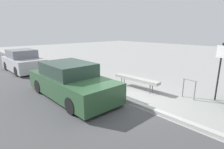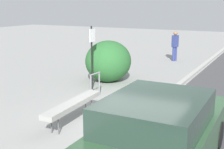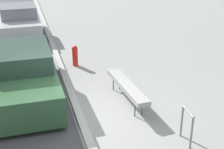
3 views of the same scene
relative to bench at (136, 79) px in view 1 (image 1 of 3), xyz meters
The scene contains 8 objects.
ground_plane 1.63m from the bench, 71.41° to the right, with size 60.00×60.00×0.00m, color gray.
curb 1.61m from the bench, 71.41° to the right, with size 60.00×0.20×0.13m.
bench is the anchor object (origin of this frame).
bike_rack 2.34m from the bench, 16.43° to the left, with size 0.55×0.08×0.83m.
sign_post 3.44m from the bench, 22.57° to the left, with size 0.36×0.08×2.30m.
fire_hydrant 3.35m from the bench, 164.33° to the right, with size 0.36×0.22×0.77m.
parked_car_near 3.07m from the bench, 114.42° to the right, with size 4.61×1.90×1.45m.
parked_car_far 8.31m from the bench, 160.64° to the right, with size 3.91×1.88×1.47m.
Camera 1 is at (4.63, -4.82, 2.75)m, focal length 28.00 mm.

